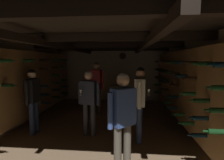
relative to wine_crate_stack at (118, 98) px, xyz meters
The scene contains 9 objects.
ground_plane 1.78m from the wine_crate_stack, 100.37° to the right, with size 8.40×8.40×0.00m, color #8C7051.
room_shell 1.74m from the wine_crate_stack, 102.24° to the right, with size 4.72×6.52×2.41m.
wine_crate_stack is the anchor object (origin of this frame).
display_bottle 0.59m from the wine_crate_stack, 35.67° to the left, with size 0.08×0.08×0.35m.
person_host_center 2.29m from the wine_crate_stack, 104.57° to the right, with size 0.53×0.33×1.55m.
person_guest_mid_right 2.53m from the wine_crate_stack, 75.53° to the right, with size 0.33×0.54×1.65m.
person_guest_far_left 1.06m from the wine_crate_stack, 140.62° to the right, with size 0.52×0.33×1.73m.
person_guest_mid_left 2.96m from the wine_crate_stack, 131.73° to the right, with size 0.33×0.54×1.58m.
person_guest_near_right 3.54m from the wine_crate_stack, 85.51° to the right, with size 0.44×0.38×1.62m.
Camera 1 is at (0.65, -4.34, 1.81)m, focal length 27.27 mm.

